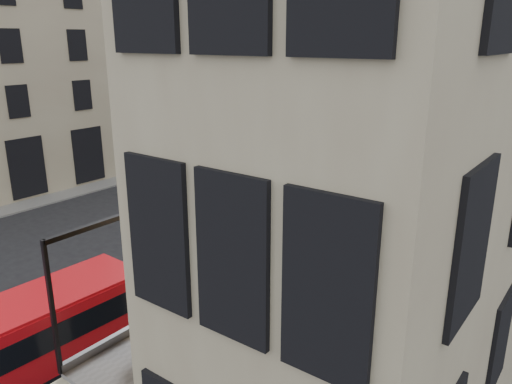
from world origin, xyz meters
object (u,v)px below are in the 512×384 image
Objects in this scene: street_lamp_a at (162,149)px; cafe_chair_a at (212,373)px; pedestrian_b at (333,159)px; cafe_table_far at (318,233)px; traffic_light_near at (283,204)px; cyclist at (271,237)px; cafe_chair_d at (358,247)px; bicycle at (317,231)px; car_b at (350,186)px; pedestrian_a at (290,138)px; traffic_light_far at (255,134)px; cafe_table_near at (143,327)px; pedestrian_c at (413,146)px; car_c at (188,166)px; bus_far at (294,135)px; pedestrian_e at (210,163)px; cafe_table_mid at (248,269)px; cafe_chair_c at (288,297)px; street_lamp_b at (370,135)px; cafe_chair_b at (284,302)px; car_a at (273,208)px.

cafe_chair_a is (24.64, -21.39, 2.45)m from street_lamp_a.
pedestrian_b is 28.29m from cafe_table_far.
cafe_table_far reaches higher than traffic_light_near.
cafe_chair_d is (8.08, -6.80, 3.86)m from cyclist.
bicycle is 0.81× the size of pedestrian_b.
pedestrian_a is at bearing 114.48° from car_b.
cafe_table_near is at bearing -56.63° from traffic_light_far.
traffic_light_far is at bearing 42.09° from pedestrian_c.
cafe_chair_a is (23.60, -23.19, 4.05)m from car_c.
bus_far is 12.07m from pedestrian_c.
street_lamp_a is at bearing 82.32° from bicycle.
pedestrian_b is 2.44× the size of cafe_chair_a.
pedestrian_e is 2.02× the size of cafe_table_near.
cafe_table_mid is 0.99× the size of cafe_chair_c.
bus_far is 31.95m from cafe_table_far.
traffic_light_far is 6.89m from pedestrian_a.
cafe_chair_d is at bearing -66.33° from street_lamp_b.
street_lamp_a is 17.43m from bicycle.
cafe_table_far reaches higher than cafe_chair_a.
bus_far is 34.79m from cafe_table_mid.
pedestrian_a is at bearing -102.33° from car_c.
cafe_chair_b reaches higher than pedestrian_e.
car_a is (7.83, -14.62, -1.74)m from bus_far.
cafe_table_mid is 1.07× the size of cafe_chair_a.
car_a is (12.99, -2.66, -1.74)m from street_lamp_a.
cafe_chair_d is (-0.02, 3.95, -0.02)m from cafe_chair_c.
car_a is at bearing -83.91° from street_lamp_b.
cafe_chair_a reaches higher than car_b.
street_lamp_a is 3.36× the size of bicycle.
pedestrian_a is at bearing 175.70° from street_lamp_b.
car_b is at bearing 109.65° from cafe_table_mid.
street_lamp_a reaches higher than car_b.
cafe_table_near is at bearing -92.43° from cafe_table_far.
street_lamp_b is 9.58m from pedestrian_a.
street_lamp_b is 6.63× the size of cafe_chair_d.
cafe_table_near is 3.48m from cafe_chair_b.
pedestrian_c is 36.37m from cafe_table_far.
cafe_chair_b reaches higher than car_c.
cafe_table_mid is (8.01, -22.44, 4.42)m from car_b.
pedestrian_a is at bearing 121.57° from cafe_table_mid.
cafe_table_near is (12.53, -31.83, 4.12)m from pedestrian_b.
cafe_chair_d is (1.36, 3.81, -0.32)m from cafe_table_mid.
street_lamp_a is 7.07× the size of cafe_table_near.
car_a is at bearing -58.37° from pedestrian_a.
cafe_chair_b is at bearing 63.06° from cafe_table_near.
cafe_table_mid is at bearing 117.41° from cafe_chair_a.
pedestrian_e is (-11.10, 6.27, 0.11)m from car_a.
street_lamp_b is 12.18m from car_b.
traffic_light_far is 38.78m from cafe_chair_a.
car_a is at bearing -11.59° from street_lamp_a.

